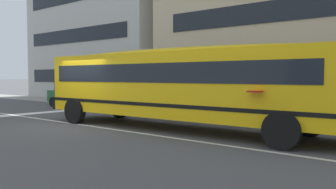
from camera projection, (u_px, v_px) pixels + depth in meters
name	position (u px, v px, depth m)	size (l,w,h in m)	color
ground_plane	(81.00, 125.00, 13.63)	(400.00, 400.00, 0.00)	#4C4C4F
sidewalk_far	(192.00, 111.00, 19.23)	(120.00, 3.00, 0.01)	gray
lane_centreline	(81.00, 125.00, 13.63)	(110.00, 0.16, 0.01)	silver
school_bus	(184.00, 81.00, 12.25)	(12.87, 3.12, 2.86)	yellow
parked_car_green_by_lamppost	(77.00, 93.00, 21.51)	(3.93, 1.93, 1.64)	#236038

